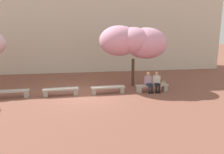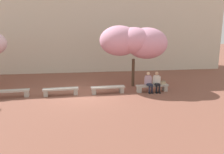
% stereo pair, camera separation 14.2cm
% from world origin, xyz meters
% --- Properties ---
extents(ground_plane, '(100.00, 100.00, 0.00)m').
position_xyz_m(ground_plane, '(0.00, 0.00, 0.00)').
color(ground_plane, brown).
extents(building_facade, '(28.00, 4.00, 10.40)m').
position_xyz_m(building_facade, '(0.00, 9.47, 5.20)').
color(building_facade, beige).
rests_on(building_facade, ground).
extents(stone_bench_west_end, '(2.12, 0.52, 0.45)m').
position_xyz_m(stone_bench_west_end, '(-4.32, 0.00, 0.31)').
color(stone_bench_west_end, '#ADA89E').
rests_on(stone_bench_west_end, ground).
extents(stone_bench_near_west, '(2.12, 0.52, 0.45)m').
position_xyz_m(stone_bench_near_west, '(-1.44, 0.00, 0.31)').
color(stone_bench_near_west, '#ADA89E').
rests_on(stone_bench_near_west, ground).
extents(stone_bench_center, '(2.12, 0.52, 0.45)m').
position_xyz_m(stone_bench_center, '(1.44, 0.00, 0.31)').
color(stone_bench_center, '#ADA89E').
rests_on(stone_bench_center, ground).
extents(stone_bench_near_east, '(2.12, 0.52, 0.45)m').
position_xyz_m(stone_bench_near_east, '(4.32, 0.00, 0.31)').
color(stone_bench_near_east, '#ADA89E').
rests_on(stone_bench_near_east, ground).
extents(person_seated_left, '(0.51, 0.72, 1.29)m').
position_xyz_m(person_seated_left, '(4.05, -0.05, 0.70)').
color(person_seated_left, black).
rests_on(person_seated_left, ground).
extents(person_seated_right, '(0.51, 0.70, 1.29)m').
position_xyz_m(person_seated_right, '(4.59, -0.05, 0.70)').
color(person_seated_right, black).
rests_on(person_seated_right, ground).
extents(handbag, '(0.30, 0.15, 0.34)m').
position_xyz_m(handbag, '(5.05, 0.02, 0.58)').
color(handbag, tan).
rests_on(handbag, stone_bench_near_east).
extents(cherry_tree_main, '(4.69, 2.93, 4.21)m').
position_xyz_m(cherry_tree_main, '(3.49, 1.73, 3.11)').
color(cherry_tree_main, '#473323').
rests_on(cherry_tree_main, ground).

